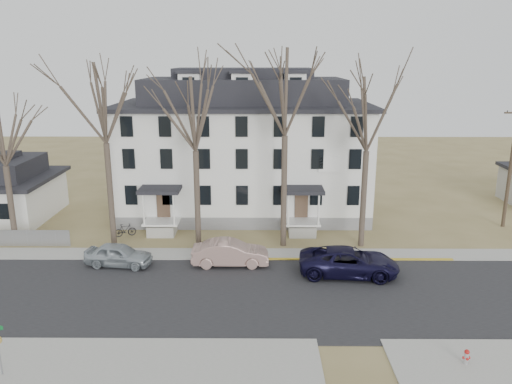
{
  "coord_description": "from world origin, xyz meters",
  "views": [
    {
      "loc": [
        -0.71,
        -23.34,
        12.86
      ],
      "look_at": [
        -0.92,
        9.0,
        4.12
      ],
      "focal_mm": 35.0,
      "sensor_mm": 36.0,
      "label": 1
    }
  ],
  "objects_px": {
    "boarding_house": "(244,150)",
    "small_house": "(0,191)",
    "tree_bungalow": "(1,131)",
    "bicycle_left": "(162,227)",
    "tree_center": "(286,86)",
    "utility_pole_far": "(511,166)",
    "tree_mid_right": "(369,109)",
    "tree_mid_left": "(194,109)",
    "car_navy": "(349,262)",
    "car_tan": "(230,253)",
    "car_silver": "(119,255)",
    "bicycle_right": "(125,231)",
    "tree_far_left": "(103,97)",
    "fire_hydrant": "(466,357)"
  },
  "relations": [
    {
      "from": "small_house",
      "to": "tree_bungalow",
      "type": "height_order",
      "value": "tree_bungalow"
    },
    {
      "from": "boarding_house",
      "to": "car_tan",
      "type": "distance_m",
      "value": 12.56
    },
    {
      "from": "car_tan",
      "to": "bicycle_left",
      "type": "xyz_separation_m",
      "value": [
        -5.5,
        6.11,
        -0.38
      ]
    },
    {
      "from": "car_silver",
      "to": "bicycle_right",
      "type": "bearing_deg",
      "value": 18.24
    },
    {
      "from": "tree_center",
      "to": "utility_pole_far",
      "type": "distance_m",
      "value": 19.03
    },
    {
      "from": "boarding_house",
      "to": "car_navy",
      "type": "distance_m",
      "value": 15.45
    },
    {
      "from": "bicycle_right",
      "to": "tree_mid_left",
      "type": "bearing_deg",
      "value": -128.92
    },
    {
      "from": "tree_far_left",
      "to": "utility_pole_far",
      "type": "height_order",
      "value": "tree_far_left"
    },
    {
      "from": "small_house",
      "to": "tree_mid_right",
      "type": "bearing_deg",
      "value": -12.27
    },
    {
      "from": "tree_far_left",
      "to": "bicycle_right",
      "type": "height_order",
      "value": "tree_far_left"
    },
    {
      "from": "tree_bungalow",
      "to": "small_house",
      "type": "bearing_deg",
      "value": 122.84
    },
    {
      "from": "tree_far_left",
      "to": "tree_bungalow",
      "type": "relative_size",
      "value": 1.27
    },
    {
      "from": "tree_center",
      "to": "tree_far_left",
      "type": "bearing_deg",
      "value": 180.0
    },
    {
      "from": "bicycle_left",
      "to": "tree_mid_right",
      "type": "bearing_deg",
      "value": -75.0
    },
    {
      "from": "tree_bungalow",
      "to": "bicycle_left",
      "type": "distance_m",
      "value": 12.85
    },
    {
      "from": "tree_mid_left",
      "to": "bicycle_right",
      "type": "xyz_separation_m",
      "value": [
        -5.63,
        1.65,
        -9.12
      ]
    },
    {
      "from": "tree_center",
      "to": "tree_bungalow",
      "type": "bearing_deg",
      "value": 180.0
    },
    {
      "from": "tree_center",
      "to": "bicycle_left",
      "type": "bearing_deg",
      "value": 164.07
    },
    {
      "from": "tree_far_left",
      "to": "car_navy",
      "type": "bearing_deg",
      "value": -17.56
    },
    {
      "from": "tree_mid_right",
      "to": "car_silver",
      "type": "relative_size",
      "value": 3.01
    },
    {
      "from": "boarding_house",
      "to": "tree_mid_right",
      "type": "xyz_separation_m",
      "value": [
        8.5,
        -8.15,
        4.22
      ]
    },
    {
      "from": "car_silver",
      "to": "tree_bungalow",
      "type": "bearing_deg",
      "value": 73.94
    },
    {
      "from": "tree_center",
      "to": "car_tan",
      "type": "xyz_separation_m",
      "value": [
        -3.55,
        -3.53,
        -10.28
      ]
    },
    {
      "from": "tree_mid_left",
      "to": "utility_pole_far",
      "type": "height_order",
      "value": "tree_mid_left"
    },
    {
      "from": "utility_pole_far",
      "to": "car_silver",
      "type": "bearing_deg",
      "value": -164.34
    },
    {
      "from": "tree_mid_left",
      "to": "utility_pole_far",
      "type": "relative_size",
      "value": 1.34
    },
    {
      "from": "small_house",
      "to": "car_tan",
      "type": "xyz_separation_m",
      "value": [
        19.45,
        -9.73,
        -1.45
      ]
    },
    {
      "from": "small_house",
      "to": "tree_mid_left",
      "type": "bearing_deg",
      "value": -20.03
    },
    {
      "from": "small_house",
      "to": "tree_mid_left",
      "type": "height_order",
      "value": "tree_mid_left"
    },
    {
      "from": "car_navy",
      "to": "bicycle_right",
      "type": "xyz_separation_m",
      "value": [
        -15.38,
        6.64,
        -0.36
      ]
    },
    {
      "from": "tree_center",
      "to": "boarding_house",
      "type": "bearing_deg",
      "value": 110.2
    },
    {
      "from": "tree_mid_left",
      "to": "car_silver",
      "type": "relative_size",
      "value": 3.01
    },
    {
      "from": "tree_mid_left",
      "to": "tree_center",
      "type": "bearing_deg",
      "value": 0.0
    },
    {
      "from": "boarding_house",
      "to": "utility_pole_far",
      "type": "relative_size",
      "value": 2.19
    },
    {
      "from": "tree_center",
      "to": "car_silver",
      "type": "relative_size",
      "value": 3.47
    },
    {
      "from": "utility_pole_far",
      "to": "bicycle_left",
      "type": "bearing_deg",
      "value": -176.51
    },
    {
      "from": "utility_pole_far",
      "to": "small_house",
      "type": "bearing_deg",
      "value": 177.18
    },
    {
      "from": "boarding_house",
      "to": "tree_mid_right",
      "type": "relative_size",
      "value": 1.63
    },
    {
      "from": "car_tan",
      "to": "bicycle_left",
      "type": "distance_m",
      "value": 8.23
    },
    {
      "from": "car_tan",
      "to": "bicycle_right",
      "type": "height_order",
      "value": "car_tan"
    },
    {
      "from": "boarding_house",
      "to": "small_house",
      "type": "relative_size",
      "value": 2.39
    },
    {
      "from": "car_navy",
      "to": "car_tan",
      "type": "bearing_deg",
      "value": 83.75
    },
    {
      "from": "bicycle_left",
      "to": "boarding_house",
      "type": "bearing_deg",
      "value": -22.25
    },
    {
      "from": "tree_mid_right",
      "to": "utility_pole_far",
      "type": "bearing_deg",
      "value": 19.29
    },
    {
      "from": "tree_bungalow",
      "to": "tree_far_left",
      "type": "bearing_deg",
      "value": 0.0
    },
    {
      "from": "boarding_house",
      "to": "fire_hydrant",
      "type": "relative_size",
      "value": 27.39
    },
    {
      "from": "bicycle_left",
      "to": "small_house",
      "type": "bearing_deg",
      "value": 100.54
    },
    {
      "from": "tree_far_left",
      "to": "car_tan",
      "type": "xyz_separation_m",
      "value": [
        8.45,
        -3.53,
        -9.54
      ]
    },
    {
      "from": "tree_mid_right",
      "to": "utility_pole_far",
      "type": "distance_m",
      "value": 13.55
    },
    {
      "from": "tree_bungalow",
      "to": "bicycle_left",
      "type": "relative_size",
      "value": 6.72
    }
  ]
}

